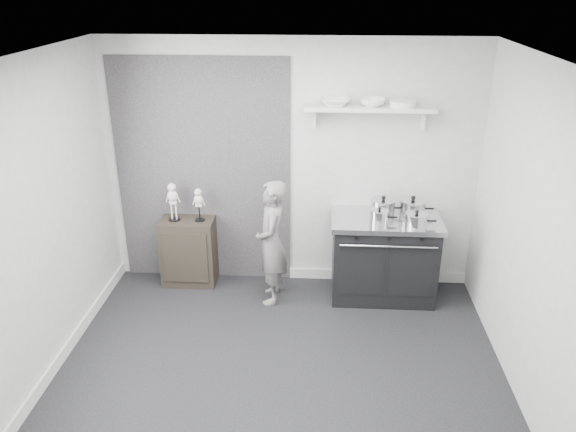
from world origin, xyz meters
name	(u,v)px	position (x,y,z in m)	size (l,w,h in m)	color
ground	(278,378)	(0.00, 0.00, 0.00)	(4.00, 4.00, 0.00)	black
room_shell	(267,197)	(-0.09, 0.15, 1.64)	(4.02, 3.62, 2.71)	#B0B0AE
wall_shelf	(369,109)	(0.80, 1.68, 2.01)	(1.30, 0.26, 0.24)	silver
stove	(383,256)	(1.02, 1.48, 0.46)	(1.14, 0.71, 0.92)	black
side_cabinet	(189,251)	(-1.13, 1.61, 0.39)	(0.59, 0.35, 0.77)	black
child	(272,243)	(-0.17, 1.30, 0.68)	(0.49, 0.32, 1.35)	slate
pot_back_left	(383,207)	(0.99, 1.57, 1.00)	(0.34, 0.26, 0.21)	#BDBDBF
pot_back_right	(412,207)	(1.30, 1.56, 1.00)	(0.36, 0.27, 0.22)	#BDBDBF
pot_front_right	(416,220)	(1.30, 1.28, 0.99)	(0.31, 0.23, 0.17)	#BDBDBF
pot_front_center	(379,216)	(0.93, 1.35, 0.99)	(0.28, 0.19, 0.17)	#BDBDBF
skeleton_full	(173,199)	(-1.26, 1.61, 1.02)	(0.14, 0.09, 0.49)	beige
skeleton_torso	(199,202)	(-0.98, 1.61, 0.98)	(0.12, 0.08, 0.43)	beige
bowl_large	(335,102)	(0.45, 1.67, 2.08)	(0.31, 0.31, 0.08)	white
bowl_small	(372,102)	(0.82, 1.67, 2.08)	(0.25, 0.25, 0.08)	white
plate_stack	(403,104)	(1.12, 1.67, 2.07)	(0.27, 0.27, 0.06)	silver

